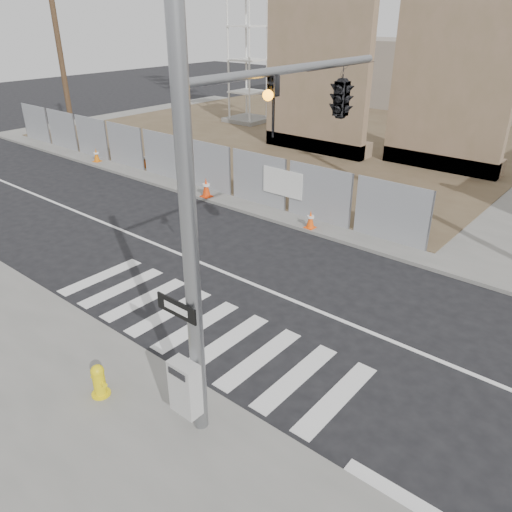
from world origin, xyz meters
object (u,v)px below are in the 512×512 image
Objects in this scene: traffic_cone_c at (206,188)px; traffic_cone_a at (96,155)px; fire_hydrant at (99,380)px; traffic_cone_d at (310,219)px; signal_pole at (297,146)px; traffic_cone_b at (146,160)px.

traffic_cone_a is at bearing 178.23° from traffic_cone_c.
fire_hydrant is 1.11× the size of traffic_cone_d.
traffic_cone_c is at bearing -180.00° from traffic_cone_d.
signal_pole is 16.45m from traffic_cone_b.
fire_hydrant is 11.83m from traffic_cone_c.
signal_pole reaches higher than traffic_cone_c.
traffic_cone_b is (-14.05, 7.42, -4.28)m from signal_pole.
traffic_cone_c is at bearing -1.77° from traffic_cone_a.
signal_pole is 8.88× the size of traffic_cone_c.
traffic_cone_c is (5.22, -1.16, 0.01)m from traffic_cone_b.
traffic_cone_c is 5.13m from traffic_cone_d.
traffic_cone_c is (8.04, -0.25, 0.06)m from traffic_cone_a.
signal_pole is 9.00× the size of traffic_cone_b.
fire_hydrant is (-2.11, -3.47, -4.31)m from signal_pole.
signal_pole is 10.41× the size of traffic_cone_a.
traffic_cone_a is 8.04m from traffic_cone_c.
traffic_cone_b is (-11.94, 10.89, 0.03)m from fire_hydrant.
traffic_cone_c is (-8.82, 6.27, -4.28)m from signal_pole.
traffic_cone_b is at bearing 17.90° from traffic_cone_a.
traffic_cone_b is at bearing 173.62° from traffic_cone_d.
traffic_cone_d is (13.17, -0.25, -0.01)m from traffic_cone_a.
signal_pole is 18.59m from traffic_cone_a.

